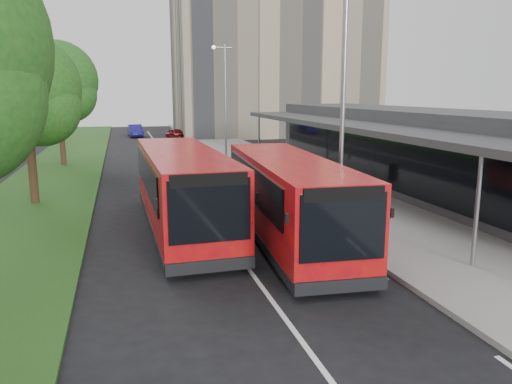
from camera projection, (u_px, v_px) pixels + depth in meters
ground at (238, 255)px, 15.05m from camera, size 120.00×120.00×0.00m
pavement at (257, 160)px, 35.50m from camera, size 5.00×80.00×0.15m
grass_verge at (63, 168)px, 32.18m from camera, size 5.00×80.00×0.10m
lane_centre_line at (180, 176)px, 29.25m from camera, size 0.12×70.00×0.01m
kerb_dashes at (222, 165)px, 33.88m from camera, size 0.12×56.00×0.01m
office_block at (274, 55)px, 56.62m from camera, size 22.00×12.00×18.00m
station_building at (412, 149)px, 25.00m from camera, size 7.70×26.00×4.00m
tree_mid at (26, 96)px, 20.91m from camera, size 4.54×4.54×7.26m
tree_far at (58, 86)px, 32.16m from camera, size 5.05×5.05×8.12m
lamp_post_near at (341, 95)px, 17.07m from camera, size 1.44×0.28×8.00m
lamp_post_far at (224, 94)px, 36.00m from camera, size 1.44×0.28×8.00m
bus_main at (288, 200)px, 16.12m from camera, size 3.11×9.88×2.76m
bus_second at (182, 190)px, 17.48m from camera, size 2.80×10.14×2.85m
litter_bin at (308, 175)px, 25.71m from camera, size 0.60×0.60×0.93m
bollard at (243, 156)px, 33.32m from camera, size 0.16×0.16×0.94m
car_near at (176, 134)px, 52.62m from camera, size 2.28×3.46×1.09m
car_far at (135, 131)px, 54.96m from camera, size 1.71×4.18×1.35m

